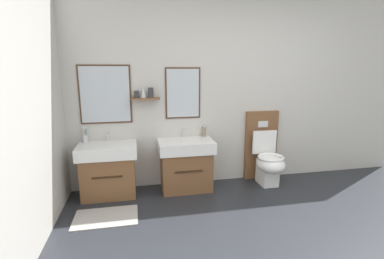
{
  "coord_description": "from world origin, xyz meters",
  "views": [
    {
      "loc": [
        -1.5,
        -1.72,
        1.6
      ],
      "look_at": [
        -0.83,
        1.58,
        0.87
      ],
      "focal_mm": 26.38,
      "sensor_mm": 36.0,
      "label": 1
    }
  ],
  "objects_px": {
    "toilet": "(266,157)",
    "vanity_sink_right": "(186,164)",
    "toothbrush_cup": "(85,138)",
    "vanity_sink_left": "(109,169)",
    "soap_dispenser": "(204,131)"
  },
  "relations": [
    {
      "from": "vanity_sink_left",
      "to": "toothbrush_cup",
      "type": "bearing_deg",
      "value": 149.85
    },
    {
      "from": "vanity_sink_left",
      "to": "toothbrush_cup",
      "type": "distance_m",
      "value": 0.5
    },
    {
      "from": "vanity_sink_left",
      "to": "vanity_sink_right",
      "type": "height_order",
      "value": "same"
    },
    {
      "from": "vanity_sink_right",
      "to": "toilet",
      "type": "distance_m",
      "value": 1.15
    },
    {
      "from": "vanity_sink_left",
      "to": "vanity_sink_right",
      "type": "relative_size",
      "value": 1.0
    },
    {
      "from": "vanity_sink_left",
      "to": "toothbrush_cup",
      "type": "relative_size",
      "value": 3.49
    },
    {
      "from": "vanity_sink_right",
      "to": "soap_dispenser",
      "type": "distance_m",
      "value": 0.51
    },
    {
      "from": "toilet",
      "to": "toothbrush_cup",
      "type": "distance_m",
      "value": 2.45
    },
    {
      "from": "vanity_sink_left",
      "to": "vanity_sink_right",
      "type": "xyz_separation_m",
      "value": [
        1.0,
        0.0,
        0.0
      ]
    },
    {
      "from": "vanity_sink_right",
      "to": "toothbrush_cup",
      "type": "bearing_deg",
      "value": 172.74
    },
    {
      "from": "toilet",
      "to": "vanity_sink_right",
      "type": "bearing_deg",
      "value": -179.95
    },
    {
      "from": "vanity_sink_left",
      "to": "soap_dispenser",
      "type": "height_order",
      "value": "soap_dispenser"
    },
    {
      "from": "toothbrush_cup",
      "to": "soap_dispenser",
      "type": "relative_size",
      "value": 1.23
    },
    {
      "from": "toilet",
      "to": "toothbrush_cup",
      "type": "xyz_separation_m",
      "value": [
        -2.42,
        0.16,
        0.36
      ]
    },
    {
      "from": "soap_dispenser",
      "to": "toothbrush_cup",
      "type": "bearing_deg",
      "value": -179.65
    }
  ]
}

